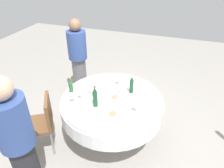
% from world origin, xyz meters
% --- Properties ---
extents(ground_plane, '(10.00, 10.00, 0.00)m').
position_xyz_m(ground_plane, '(0.00, 0.00, 0.00)').
color(ground_plane, gray).
extents(dining_table, '(1.46, 1.46, 0.74)m').
position_xyz_m(dining_table, '(0.00, 0.00, 0.59)').
color(dining_table, white).
rests_on(dining_table, ground_plane).
extents(bottle_dark_green_north, '(0.07, 0.07, 0.31)m').
position_xyz_m(bottle_dark_green_north, '(0.24, -0.15, 0.88)').
color(bottle_dark_green_north, '#194728').
rests_on(bottle_dark_green_north, dining_table).
extents(bottle_clear_west, '(0.07, 0.07, 0.29)m').
position_xyz_m(bottle_clear_west, '(0.04, -0.29, 0.88)').
color(bottle_clear_west, silver).
rests_on(bottle_clear_west, dining_table).
extents(bottle_dark_green_mid, '(0.06, 0.06, 0.28)m').
position_xyz_m(bottle_dark_green_mid, '(-0.22, 0.22, 0.87)').
color(bottle_dark_green_mid, '#194728').
rests_on(bottle_dark_green_mid, dining_table).
extents(bottle_green_front, '(0.06, 0.06, 0.31)m').
position_xyz_m(bottle_green_front, '(0.14, -0.56, 0.88)').
color(bottle_green_front, '#2D6B38').
rests_on(bottle_green_front, dining_table).
extents(wine_glass_front, '(0.07, 0.07, 0.14)m').
position_xyz_m(wine_glass_front, '(0.26, -0.49, 0.84)').
color(wine_glass_front, white).
rests_on(wine_glass_front, dining_table).
extents(wine_glass_inner, '(0.07, 0.07, 0.14)m').
position_xyz_m(wine_glass_inner, '(0.19, 0.39, 0.85)').
color(wine_glass_inner, white).
rests_on(wine_glass_inner, dining_table).
extents(wine_glass_far, '(0.06, 0.06, 0.14)m').
position_xyz_m(wine_glass_far, '(0.16, -0.41, 0.84)').
color(wine_glass_far, white).
rests_on(wine_glass_far, dining_table).
extents(wine_glass_rear, '(0.06, 0.06, 0.14)m').
position_xyz_m(wine_glass_rear, '(-0.37, -0.03, 0.84)').
color(wine_glass_rear, white).
rests_on(wine_glass_rear, dining_table).
extents(wine_glass_near, '(0.08, 0.08, 0.13)m').
position_xyz_m(wine_glass_near, '(-0.07, -0.29, 0.83)').
color(wine_glass_near, white).
rests_on(wine_glass_near, dining_table).
extents(plate_near, '(0.24, 0.24, 0.04)m').
position_xyz_m(plate_near, '(0.34, 0.12, 0.75)').
color(plate_near, white).
rests_on(plate_near, dining_table).
extents(plate_outer, '(0.22, 0.22, 0.04)m').
position_xyz_m(plate_outer, '(-0.01, 0.04, 0.75)').
color(plate_outer, white).
rests_on(plate_outer, dining_table).
extents(spoon_west, '(0.06, 0.18, 0.00)m').
position_xyz_m(spoon_west, '(-0.19, -0.15, 0.74)').
color(spoon_west, silver).
rests_on(spoon_west, dining_table).
extents(folded_napkin, '(0.21, 0.21, 0.02)m').
position_xyz_m(folded_napkin, '(-0.15, 0.40, 0.75)').
color(folded_napkin, white).
rests_on(folded_napkin, dining_table).
extents(person_north, '(0.34, 0.34, 1.55)m').
position_xyz_m(person_north, '(-0.89, -0.97, 0.81)').
color(person_north, slate).
rests_on(person_north, ground_plane).
extents(person_west, '(0.34, 0.34, 1.64)m').
position_xyz_m(person_west, '(1.18, -0.57, 0.86)').
color(person_west, '#26262B').
rests_on(person_west, ground_plane).
extents(chair_far, '(0.55, 0.55, 0.87)m').
position_xyz_m(chair_far, '(0.51, -0.84, 0.52)').
color(chair_far, brown).
rests_on(chair_far, ground_plane).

